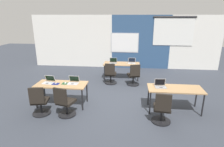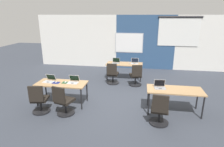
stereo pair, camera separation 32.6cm
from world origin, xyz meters
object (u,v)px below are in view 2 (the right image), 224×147
at_px(chair_near_right_inner, 160,112).
at_px(chair_far_left, 113,75).
at_px(chair_near_left_end, 39,101).
at_px(laptop_near_right_inner, 160,86).
at_px(chair_far_right, 136,77).
at_px(mouse_far_right, 129,63).
at_px(laptop_far_right, 135,62).
at_px(desk_near_right, 175,91).
at_px(desk_far_center, 124,65).
at_px(chair_near_left_inner, 64,103).
at_px(laptop_near_left_inner, 73,81).
at_px(mouse_near_left_inner, 65,82).
at_px(laptop_near_left_end, 49,80).
at_px(mouse_near_left_end, 56,82).
at_px(laptop_far_left, 116,62).
at_px(desk_near_left, 62,85).

distance_m(chair_near_right_inner, chair_far_left, 3.33).
height_order(chair_near_left_end, laptop_near_right_inner, laptop_near_right_inner).
bearing_deg(chair_far_right, mouse_far_right, -82.67).
height_order(laptop_far_right, chair_near_left_end, laptop_far_right).
height_order(desk_near_right, chair_far_right, chair_far_right).
xyz_separation_m(desk_far_center, laptop_far_right, (0.45, 0.10, 0.11)).
bearing_deg(desk_far_center, chair_near_left_inner, -112.01).
bearing_deg(laptop_far_right, mouse_far_right, -164.57).
bearing_deg(chair_near_left_end, laptop_near_left_inner, -144.01).
relative_size(mouse_near_left_inner, chair_far_left, 0.12).
distance_m(laptop_near_left_end, mouse_near_left_end, 0.27).
xyz_separation_m(desk_near_right, laptop_near_left_inner, (-3.13, 0.08, 0.11)).
bearing_deg(chair_near_left_inner, laptop_near_right_inner, -149.33).
bearing_deg(mouse_near_left_end, chair_near_left_end, -108.65).
xyz_separation_m(chair_near_left_end, chair_near_right_inner, (3.43, -0.07, 0.00)).
xyz_separation_m(desk_near_right, laptop_far_right, (-1.30, 2.90, 0.11)).
xyz_separation_m(mouse_near_left_inner, chair_far_right, (2.17, 1.98, -0.36)).
relative_size(mouse_near_left_end, chair_near_right_inner, 0.12).
xyz_separation_m(desk_near_right, chair_far_right, (-1.21, 2.01, -0.28)).
bearing_deg(mouse_near_left_inner, laptop_near_left_end, 178.05).
relative_size(chair_far_right, chair_near_right_inner, 1.00).
distance_m(desk_near_right, chair_far_right, 2.36).
distance_m(laptop_near_left_end, chair_near_right_inner, 3.58).
bearing_deg(laptop_far_left, laptop_near_left_end, -123.16).
bearing_deg(desk_near_left, chair_near_left_end, -119.46).
bearing_deg(chair_near_left_inner, desk_near_left, -48.73).
bearing_deg(desk_near_right, desk_far_center, 122.01).
relative_size(laptop_near_left_inner, chair_far_right, 0.36).
relative_size(desk_near_left, chair_near_left_end, 1.74).
bearing_deg(mouse_far_right, laptop_near_left_inner, -120.05).
relative_size(mouse_near_left_end, chair_near_left_end, 0.12).
relative_size(desk_near_right, desk_far_center, 1.00).
distance_m(mouse_far_right, chair_near_right_inner, 3.79).
bearing_deg(laptop_far_right, chair_far_right, -83.23).
height_order(desk_far_center, mouse_far_right, mouse_far_right).
xyz_separation_m(chair_near_left_inner, laptop_far_right, (1.86, 3.59, 0.39)).
relative_size(desk_near_right, laptop_near_left_end, 4.44).
bearing_deg(chair_far_right, desk_near_right, 106.00).
bearing_deg(laptop_near_left_inner, mouse_near_left_inner, -167.08).
bearing_deg(chair_far_left, chair_near_left_inner, 71.55).
relative_size(desk_near_right, chair_far_right, 1.74).
bearing_deg(chair_near_left_end, mouse_far_right, -133.57).
xyz_separation_m(laptop_near_left_end, chair_far_left, (1.76, 2.03, -0.39)).
relative_size(desk_far_center, chair_near_left_end, 1.74).
bearing_deg(laptop_far_right, chair_far_left, -136.42).
xyz_separation_m(desk_near_right, mouse_far_right, (-1.54, 2.83, 0.08)).
relative_size(laptop_near_left_inner, chair_near_left_inner, 0.36).
xyz_separation_m(desk_near_right, mouse_near_left_inner, (-3.38, 0.03, 0.08)).
height_order(desk_far_center, mouse_near_left_end, mouse_near_left_end).
bearing_deg(desk_near_right, laptop_far_left, 127.24).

